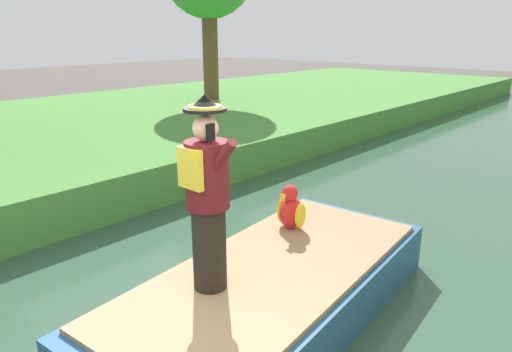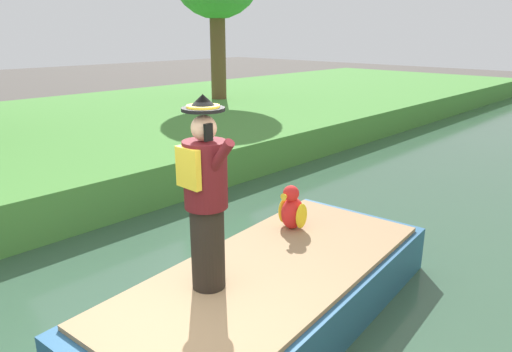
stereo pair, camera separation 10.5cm
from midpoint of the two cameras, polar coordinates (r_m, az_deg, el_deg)
The scene contains 3 objects.
boat at distance 5.12m, azimuth 2.56°, elevation -14.11°, with size 2.21×4.36×0.61m.
person_pirate at distance 4.25m, azimuth -5.46°, elevation -2.48°, with size 0.61×0.42×1.85m.
parrot_plush at distance 5.79m, azimuth 4.99°, elevation -4.16°, with size 0.36×0.35×0.57m.
Camera 2 is at (2.89, -1.86, 3.07)m, focal length 32.60 mm.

